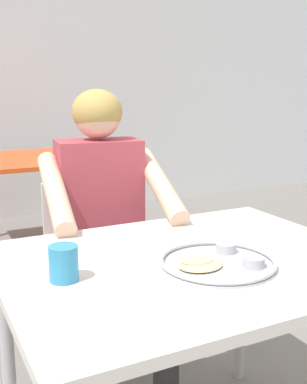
{
  "coord_description": "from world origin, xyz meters",
  "views": [
    {
      "loc": [
        -0.74,
        -1.03,
        1.23
      ],
      "look_at": [
        -0.04,
        0.35,
        0.89
      ],
      "focal_mm": 44.53,
      "sensor_mm": 36.0,
      "label": 1
    }
  ],
  "objects_px": {
    "table_background_red": "(20,169)",
    "chair_red_right": "(96,183)",
    "thali_tray": "(218,261)",
    "table_foreground": "(189,283)",
    "diner_foreground": "(105,216)",
    "drinking_cup": "(64,262)",
    "chair_foreground": "(93,257)"
  },
  "relations": [
    {
      "from": "table_background_red",
      "to": "chair_red_right",
      "type": "xyz_separation_m",
      "value": [
        0.58,
        -0.05,
        -0.15
      ]
    },
    {
      "from": "thali_tray",
      "to": "chair_red_right",
      "type": "bearing_deg",
      "value": 77.97
    },
    {
      "from": "thali_tray",
      "to": "table_foreground",
      "type": "bearing_deg",
      "value": 118.17
    },
    {
      "from": "thali_tray",
      "to": "chair_red_right",
      "type": "xyz_separation_m",
      "value": [
        0.52,
        2.46,
        -0.27
      ]
    },
    {
      "from": "table_foreground",
      "to": "diner_foreground",
      "type": "xyz_separation_m",
      "value": [
        -0.03,
        0.62,
        0.06
      ]
    },
    {
      "from": "drinking_cup",
      "to": "table_background_red",
      "type": "bearing_deg",
      "value": 81.42
    },
    {
      "from": "table_foreground",
      "to": "table_background_red",
      "type": "distance_m",
      "value": 2.43
    },
    {
      "from": "thali_tray",
      "to": "table_background_red",
      "type": "distance_m",
      "value": 2.52
    },
    {
      "from": "thali_tray",
      "to": "table_background_red",
      "type": "bearing_deg",
      "value": 91.2
    },
    {
      "from": "table_foreground",
      "to": "chair_red_right",
      "type": "distance_m",
      "value": 2.45
    },
    {
      "from": "table_background_red",
      "to": "thali_tray",
      "type": "bearing_deg",
      "value": -88.8
    },
    {
      "from": "thali_tray",
      "to": "table_background_red",
      "type": "xyz_separation_m",
      "value": [
        -0.05,
        2.51,
        -0.11
      ]
    },
    {
      "from": "table_foreground",
      "to": "drinking_cup",
      "type": "bearing_deg",
      "value": 178.73
    },
    {
      "from": "diner_foreground",
      "to": "chair_red_right",
      "type": "bearing_deg",
      "value": 71.26
    },
    {
      "from": "table_foreground",
      "to": "thali_tray",
      "type": "xyz_separation_m",
      "value": [
        0.04,
        -0.08,
        0.09
      ]
    },
    {
      "from": "table_foreground",
      "to": "diner_foreground",
      "type": "distance_m",
      "value": 0.63
    },
    {
      "from": "chair_foreground",
      "to": "chair_red_right",
      "type": "distance_m",
      "value": 1.65
    },
    {
      "from": "drinking_cup",
      "to": "table_foreground",
      "type": "bearing_deg",
      "value": -1.27
    },
    {
      "from": "thali_tray",
      "to": "diner_foreground",
      "type": "xyz_separation_m",
      "value": [
        -0.07,
        0.71,
        -0.03
      ]
    },
    {
      "from": "thali_tray",
      "to": "chair_foreground",
      "type": "distance_m",
      "value": 0.96
    },
    {
      "from": "thali_tray",
      "to": "chair_foreground",
      "type": "height_order",
      "value": "chair_foreground"
    },
    {
      "from": "table_foreground",
      "to": "thali_tray",
      "type": "distance_m",
      "value": 0.13
    },
    {
      "from": "thali_tray",
      "to": "chair_red_right",
      "type": "relative_size",
      "value": 0.39
    },
    {
      "from": "table_background_red",
      "to": "table_foreground",
      "type": "bearing_deg",
      "value": -89.8
    },
    {
      "from": "thali_tray",
      "to": "diner_foreground",
      "type": "distance_m",
      "value": 0.71
    },
    {
      "from": "chair_foreground",
      "to": "chair_red_right",
      "type": "xyz_separation_m",
      "value": [
        0.58,
        1.54,
        0.02
      ]
    },
    {
      "from": "thali_tray",
      "to": "drinking_cup",
      "type": "distance_m",
      "value": 0.43
    },
    {
      "from": "chair_foreground",
      "to": "thali_tray",
      "type": "bearing_deg",
      "value": -86.85
    },
    {
      "from": "diner_foreground",
      "to": "table_background_red",
      "type": "relative_size",
      "value": 1.28
    },
    {
      "from": "thali_tray",
      "to": "chair_red_right",
      "type": "height_order",
      "value": "chair_red_right"
    },
    {
      "from": "drinking_cup",
      "to": "chair_red_right",
      "type": "xyz_separation_m",
      "value": [
        0.94,
        2.37,
        -0.3
      ]
    },
    {
      "from": "table_foreground",
      "to": "table_background_red",
      "type": "height_order",
      "value": "table_foreground"
    }
  ]
}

